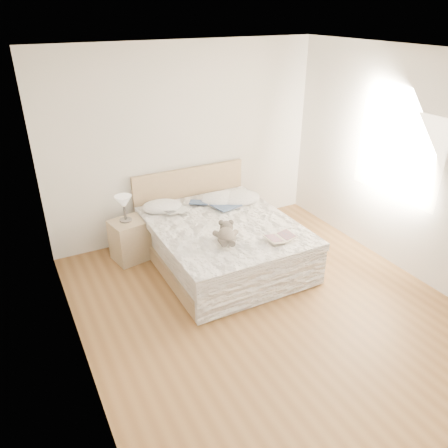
{
  "coord_description": "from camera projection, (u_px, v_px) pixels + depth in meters",
  "views": [
    {
      "loc": [
        -2.31,
        -3.29,
        3.09
      ],
      "look_at": [
        -0.03,
        1.05,
        0.62
      ],
      "focal_mm": 35.0,
      "sensor_mm": 36.0,
      "label": 1
    }
  ],
  "objects": [
    {
      "name": "wall_back",
      "position": [
        186.0,
        143.0,
        6.12
      ],
      "size": [
        4.0,
        0.02,
        2.7
      ],
      "primitive_type": "cube",
      "color": "silver",
      "rests_on": "ground"
    },
    {
      "name": "teddy_bear",
      "position": [
        226.0,
        241.0,
        5.04
      ],
      "size": [
        0.38,
        0.44,
        0.2
      ],
      "primitive_type": null,
      "rotation": [
        0.0,
        0.0,
        -0.37
      ],
      "color": "#645A4F",
      "rests_on": "bed"
    },
    {
      "name": "bed",
      "position": [
        221.0,
        240.0,
        5.75
      ],
      "size": [
        1.72,
        2.14,
        1.0
      ],
      "color": "tan",
      "rests_on": "floor"
    },
    {
      "name": "nightstand",
      "position": [
        130.0,
        240.0,
        5.82
      ],
      "size": [
        0.52,
        0.48,
        0.56
      ],
      "primitive_type": "cube",
      "rotation": [
        0.0,
        0.0,
        0.19
      ],
      "color": "tan",
      "rests_on": "floor"
    },
    {
      "name": "childrens_book",
      "position": [
        280.0,
        238.0,
        5.15
      ],
      "size": [
        0.37,
        0.26,
        0.02
      ],
      "primitive_type": "cube",
      "rotation": [
        0.0,
        0.0,
        0.02
      ],
      "color": "#F9E9CC",
      "rests_on": "bed"
    },
    {
      "name": "ceiling",
      "position": [
        284.0,
        56.0,
        3.73
      ],
      "size": [
        4.0,
        4.5,
        0.0
      ],
      "primitive_type": "cube",
      "color": "silver",
      "rests_on": "ground"
    },
    {
      "name": "window",
      "position": [
        398.0,
        154.0,
        5.36
      ],
      "size": [
        0.02,
        1.3,
        1.1
      ],
      "primitive_type": "cube",
      "color": "white",
      "rests_on": "wall_right"
    },
    {
      "name": "wall_right",
      "position": [
        416.0,
        169.0,
        5.17
      ],
      "size": [
        0.02,
        4.5,
        2.7
      ],
      "primitive_type": "cube",
      "color": "silver",
      "rests_on": "ground"
    },
    {
      "name": "table_lamp",
      "position": [
        124.0,
        203.0,
        5.59
      ],
      "size": [
        0.28,
        0.28,
        0.35
      ],
      "color": "#514B47",
      "rests_on": "nightstand"
    },
    {
      "name": "wall_left",
      "position": [
        68.0,
        246.0,
        3.51
      ],
      "size": [
        0.02,
        4.5,
        2.7
      ],
      "primitive_type": "cube",
      "color": "silver",
      "rests_on": "ground"
    },
    {
      "name": "photo_book",
      "position": [
        174.0,
        211.0,
        5.82
      ],
      "size": [
        0.41,
        0.34,
        0.03
      ],
      "primitive_type": "cube",
      "rotation": [
        0.0,
        0.0,
        0.35
      ],
      "color": "silver",
      "rests_on": "bed"
    },
    {
      "name": "floor",
      "position": [
        269.0,
        309.0,
        4.95
      ],
      "size": [
        4.0,
        4.5,
        0.0
      ],
      "primitive_type": "cube",
      "color": "brown",
      "rests_on": "ground"
    },
    {
      "name": "pillow_middle",
      "position": [
        222.0,
        199.0,
        6.15
      ],
      "size": [
        0.7,
        0.59,
        0.18
      ],
      "primitive_type": "ellipsoid",
      "rotation": [
        0.0,
        0.0,
        -0.33
      ],
      "color": "white",
      "rests_on": "bed"
    },
    {
      "name": "blouse",
      "position": [
        222.0,
        203.0,
        6.05
      ],
      "size": [
        0.63,
        0.66,
        0.02
      ],
      "primitive_type": null,
      "rotation": [
        0.0,
        0.0,
        0.2
      ],
      "color": "#364A6E",
      "rests_on": "bed"
    },
    {
      "name": "pillow_left",
      "position": [
        162.0,
        206.0,
        5.92
      ],
      "size": [
        0.62,
        0.51,
        0.16
      ],
      "primitive_type": "ellipsoid",
      "rotation": [
        0.0,
        0.0,
        -0.26
      ],
      "color": "white",
      "rests_on": "bed"
    },
    {
      "name": "pillow_right",
      "position": [
        239.0,
        198.0,
        6.17
      ],
      "size": [
        0.66,
        0.5,
        0.19
      ],
      "primitive_type": "ellipsoid",
      "rotation": [
        0.0,
        0.0,
        -0.11
      ],
      "color": "silver",
      "rests_on": "bed"
    }
  ]
}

